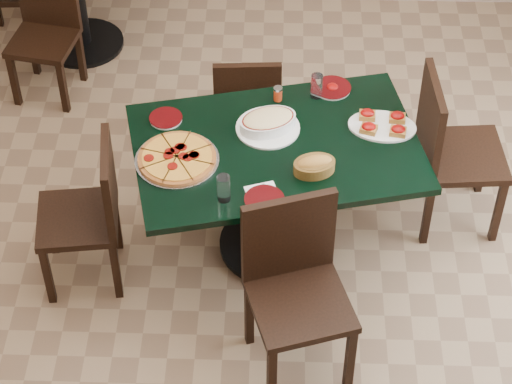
{
  "coord_description": "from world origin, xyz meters",
  "views": [
    {
      "loc": [
        0.12,
        -3.4,
        4.13
      ],
      "look_at": [
        0.02,
        0.0,
        0.74
      ],
      "focal_mm": 70.0,
      "sensor_mm": 36.0,
      "label": 1
    }
  ],
  "objects_px": {
    "chair_right": "(448,145)",
    "chair_left": "(92,208)",
    "chair_far": "(247,105)",
    "back_chair_near": "(46,26)",
    "bread_basket": "(314,165)",
    "pepperoni_pizza": "(177,158)",
    "chair_near": "(295,279)",
    "bruschetta_platter": "(382,124)",
    "lasagna_casserole": "(268,122)",
    "main_table": "(276,171)"
  },
  "relations": [
    {
      "from": "chair_right",
      "to": "chair_left",
      "type": "xyz_separation_m",
      "value": [
        -1.85,
        -0.48,
        -0.05
      ]
    },
    {
      "from": "chair_far",
      "to": "chair_right",
      "type": "xyz_separation_m",
      "value": [
        1.09,
        -0.42,
        0.09
      ]
    },
    {
      "from": "back_chair_near",
      "to": "bread_basket",
      "type": "relative_size",
      "value": 3.46
    },
    {
      "from": "back_chair_near",
      "to": "pepperoni_pizza",
      "type": "distance_m",
      "value": 1.83
    },
    {
      "from": "back_chair_near",
      "to": "chair_right",
      "type": "bearing_deg",
      "value": -14.45
    },
    {
      "from": "pepperoni_pizza",
      "to": "bread_basket",
      "type": "height_order",
      "value": "bread_basket"
    },
    {
      "from": "bread_basket",
      "to": "chair_far",
      "type": "bearing_deg",
      "value": 96.86
    },
    {
      "from": "chair_near",
      "to": "chair_left",
      "type": "height_order",
      "value": "chair_near"
    },
    {
      "from": "back_chair_near",
      "to": "bruschetta_platter",
      "type": "relative_size",
      "value": 2.17
    },
    {
      "from": "chair_near",
      "to": "chair_right",
      "type": "relative_size",
      "value": 1.0
    },
    {
      "from": "bread_basket",
      "to": "chair_near",
      "type": "bearing_deg",
      "value": -115.51
    },
    {
      "from": "lasagna_casserole",
      "to": "bread_basket",
      "type": "distance_m",
      "value": 0.39
    },
    {
      "from": "lasagna_casserole",
      "to": "bread_basket",
      "type": "xyz_separation_m",
      "value": [
        0.23,
        -0.31,
        -0.01
      ]
    },
    {
      "from": "back_chair_near",
      "to": "bread_basket",
      "type": "bearing_deg",
      "value": -32.63
    },
    {
      "from": "chair_far",
      "to": "chair_near",
      "type": "bearing_deg",
      "value": 97.69
    },
    {
      "from": "pepperoni_pizza",
      "to": "lasagna_casserole",
      "type": "bearing_deg",
      "value": 29.91
    },
    {
      "from": "chair_near",
      "to": "pepperoni_pizza",
      "type": "xyz_separation_m",
      "value": [
        -0.59,
        0.57,
        0.22
      ]
    },
    {
      "from": "pepperoni_pizza",
      "to": "bread_basket",
      "type": "xyz_separation_m",
      "value": [
        0.68,
        -0.05,
        0.02
      ]
    },
    {
      "from": "main_table",
      "to": "chair_far",
      "type": "distance_m",
      "value": 0.71
    },
    {
      "from": "chair_right",
      "to": "pepperoni_pizza",
      "type": "bearing_deg",
      "value": 100.9
    },
    {
      "from": "chair_right",
      "to": "chair_far",
      "type": "bearing_deg",
      "value": 64.58
    },
    {
      "from": "lasagna_casserole",
      "to": "chair_far",
      "type": "bearing_deg",
      "value": 80.59
    },
    {
      "from": "chair_left",
      "to": "back_chair_near",
      "type": "xyz_separation_m",
      "value": [
        -0.53,
        1.61,
        -0.03
      ]
    },
    {
      "from": "chair_near",
      "to": "lasagna_casserole",
      "type": "xyz_separation_m",
      "value": [
        -0.15,
        0.83,
        0.25
      ]
    },
    {
      "from": "chair_near",
      "to": "back_chair_near",
      "type": "xyz_separation_m",
      "value": [
        -1.56,
        2.09,
        -0.08
      ]
    },
    {
      "from": "chair_far",
      "to": "pepperoni_pizza",
      "type": "distance_m",
      "value": 0.92
    },
    {
      "from": "chair_left",
      "to": "bread_basket",
      "type": "distance_m",
      "value": 1.16
    },
    {
      "from": "main_table",
      "to": "chair_near",
      "type": "bearing_deg",
      "value": -94.84
    },
    {
      "from": "chair_near",
      "to": "chair_left",
      "type": "bearing_deg",
      "value": 137.31
    },
    {
      "from": "chair_near",
      "to": "pepperoni_pizza",
      "type": "height_order",
      "value": "chair_near"
    },
    {
      "from": "chair_right",
      "to": "pepperoni_pizza",
      "type": "height_order",
      "value": "chair_right"
    },
    {
      "from": "back_chair_near",
      "to": "lasagna_casserole",
      "type": "distance_m",
      "value": 1.93
    },
    {
      "from": "main_table",
      "to": "chair_left",
      "type": "relative_size",
      "value": 1.82
    },
    {
      "from": "chair_left",
      "to": "bruschetta_platter",
      "type": "relative_size",
      "value": 2.3
    },
    {
      "from": "main_table",
      "to": "chair_near",
      "type": "xyz_separation_m",
      "value": [
        0.1,
        -0.7,
        -0.03
      ]
    },
    {
      "from": "chair_right",
      "to": "back_chair_near",
      "type": "relative_size",
      "value": 1.16
    },
    {
      "from": "chair_left",
      "to": "lasagna_casserole",
      "type": "distance_m",
      "value": 1.0
    },
    {
      "from": "pepperoni_pizza",
      "to": "bruschetta_platter",
      "type": "relative_size",
      "value": 1.1
    },
    {
      "from": "bread_basket",
      "to": "chair_right",
      "type": "bearing_deg",
      "value": 15.05
    },
    {
      "from": "chair_near",
      "to": "chair_right",
      "type": "distance_m",
      "value": 1.26
    },
    {
      "from": "main_table",
      "to": "back_chair_near",
      "type": "distance_m",
      "value": 2.02
    },
    {
      "from": "back_chair_near",
      "to": "pepperoni_pizza",
      "type": "height_order",
      "value": "back_chair_near"
    },
    {
      "from": "main_table",
      "to": "bread_basket",
      "type": "bearing_deg",
      "value": -57.3
    },
    {
      "from": "main_table",
      "to": "lasagna_casserole",
      "type": "distance_m",
      "value": 0.26
    },
    {
      "from": "back_chair_near",
      "to": "bread_basket",
      "type": "height_order",
      "value": "bread_basket"
    },
    {
      "from": "back_chair_near",
      "to": "chair_far",
      "type": "bearing_deg",
      "value": -17.94
    },
    {
      "from": "chair_left",
      "to": "lasagna_casserole",
      "type": "relative_size",
      "value": 2.52
    },
    {
      "from": "back_chair_near",
      "to": "main_table",
      "type": "bearing_deg",
      "value": -32.51
    },
    {
      "from": "bread_basket",
      "to": "back_chair_near",
      "type": "bearing_deg",
      "value": 120.5
    },
    {
      "from": "chair_near",
      "to": "chair_right",
      "type": "height_order",
      "value": "chair_near"
    }
  ]
}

